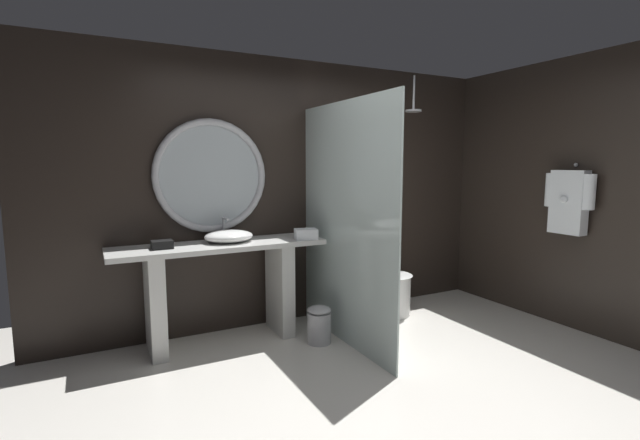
{
  "coord_description": "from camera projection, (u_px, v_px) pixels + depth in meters",
  "views": [
    {
      "loc": [
        -1.81,
        -2.25,
        1.59
      ],
      "look_at": [
        -0.18,
        0.89,
        1.14
      ],
      "focal_mm": 25.11,
      "sensor_mm": 36.0,
      "label": 1
    }
  ],
  "objects": [
    {
      "name": "waste_bin",
      "position": [
        319.0,
        324.0,
        3.98
      ],
      "size": [
        0.21,
        0.21,
        0.33
      ],
      "color": "#B7B7BC",
      "rests_on": "ground_plane"
    },
    {
      "name": "toilet",
      "position": [
        388.0,
        288.0,
        4.79
      ],
      "size": [
        0.41,
        0.6,
        0.54
      ],
      "color": "white",
      "rests_on": "ground_plane"
    },
    {
      "name": "vessel_sink",
      "position": [
        229.0,
        236.0,
        3.96
      ],
      "size": [
        0.43,
        0.35,
        0.21
      ],
      "color": "white",
      "rests_on": "vanity_counter"
    },
    {
      "name": "hanging_bathrobe",
      "position": [
        569.0,
        199.0,
        4.21
      ],
      "size": [
        0.2,
        0.48,
        0.67
      ],
      "color": "#B7B7BC"
    },
    {
      "name": "tissue_box",
      "position": [
        162.0,
        244.0,
        3.67
      ],
      "size": [
        0.17,
        0.14,
        0.07
      ],
      "primitive_type": "cube",
      "color": "black",
      "rests_on": "vanity_counter"
    },
    {
      "name": "back_wall_panel",
      "position": [
        289.0,
        193.0,
        4.52
      ],
      "size": [
        4.8,
        0.1,
        2.6
      ],
      "primitive_type": "cube",
      "color": "black",
      "rests_on": "ground_plane"
    },
    {
      "name": "ground_plane",
      "position": [
        404.0,
        402.0,
        3.01
      ],
      "size": [
        5.76,
        5.76,
        0.0
      ],
      "primitive_type": "plane",
      "color": "silver"
    },
    {
      "name": "round_wall_mirror",
      "position": [
        211.0,
        176.0,
        4.04
      ],
      "size": [
        1.03,
        0.06,
        1.03
      ],
      "color": "#B7B7BC"
    },
    {
      "name": "side_wall_right",
      "position": [
        544.0,
        192.0,
        4.59
      ],
      "size": [
        0.1,
        2.47,
        2.6
      ],
      "primitive_type": "cube",
      "color": "black",
      "rests_on": "ground_plane"
    },
    {
      "name": "tumbler_cup",
      "position": [
        308.0,
        232.0,
        4.3
      ],
      "size": [
        0.07,
        0.07,
        0.08
      ],
      "primitive_type": "cylinder",
      "color": "silver",
      "rests_on": "vanity_counter"
    },
    {
      "name": "vanity_counter",
      "position": [
        221.0,
        281.0,
        3.95
      ],
      "size": [
        1.84,
        0.51,
        0.9
      ],
      "color": "silver",
      "rests_on": "ground_plane"
    },
    {
      "name": "shower_glass_panel",
      "position": [
        345.0,
        225.0,
        3.9
      ],
      "size": [
        0.02,
        1.55,
        2.12
      ],
      "primitive_type": "cube",
      "color": "silver",
      "rests_on": "ground_plane"
    },
    {
      "name": "folded_hand_towel",
      "position": [
        306.0,
        234.0,
        4.12
      ],
      "size": [
        0.23,
        0.19,
        0.1
      ],
      "primitive_type": "cube",
      "rotation": [
        0.0,
        0.0,
        -0.24
      ],
      "color": "white",
      "rests_on": "vanity_counter"
    },
    {
      "name": "rain_shower_head",
      "position": [
        414.0,
        106.0,
        4.68
      ],
      "size": [
        0.17,
        0.17,
        0.37
      ],
      "color": "#B7B7BC"
    }
  ]
}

